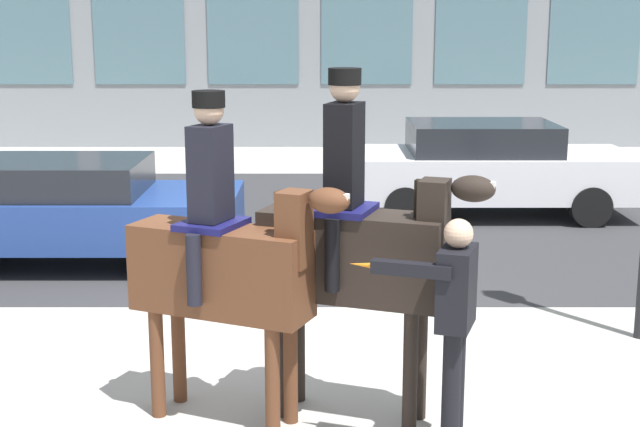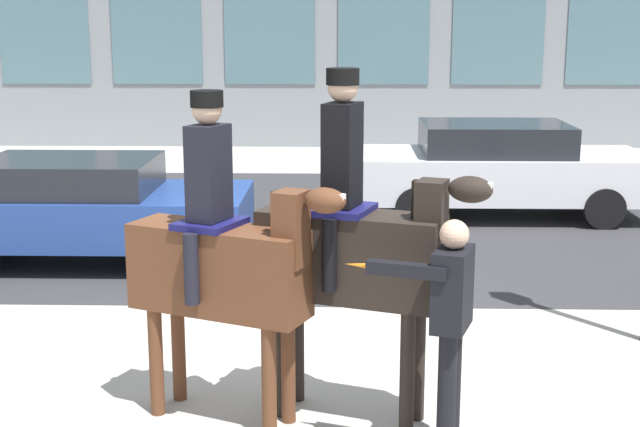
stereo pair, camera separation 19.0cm
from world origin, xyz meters
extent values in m
plane|color=#9E9B93|center=(0.00, 0.00, 0.00)|extent=(80.00, 80.00, 0.00)
cube|color=#2D2D30|center=(0.00, 4.75, 0.00)|extent=(24.48, 8.50, 0.01)
cube|color=slate|center=(-6.73, 12.83, 2.60)|extent=(2.15, 0.02, 2.18)
cube|color=slate|center=(-4.04, 12.83, 2.60)|extent=(2.15, 0.02, 2.18)
cube|color=slate|center=(-1.35, 12.83, 2.60)|extent=(2.15, 0.02, 2.18)
cube|color=slate|center=(1.35, 12.83, 2.60)|extent=(2.15, 0.02, 2.18)
cube|color=slate|center=(4.04, 12.83, 2.60)|extent=(2.15, 0.02, 2.18)
cube|color=slate|center=(6.73, 12.83, 2.60)|extent=(2.15, 0.02, 2.18)
cube|color=#59331E|center=(-0.50, -2.22, 1.19)|extent=(1.43, 0.95, 0.65)
cylinder|color=#59331E|center=(0.02, -2.27, 0.43)|extent=(0.11, 0.11, 0.86)
cylinder|color=#59331E|center=(-0.10, -2.56, 0.43)|extent=(0.11, 0.11, 0.86)
cylinder|color=#59331E|center=(-0.89, -1.88, 0.43)|extent=(0.11, 0.11, 0.86)
cylinder|color=#59331E|center=(-1.01, -2.17, 0.43)|extent=(0.11, 0.11, 0.86)
cube|color=#59331E|center=(0.06, -2.46, 1.56)|extent=(0.28, 0.30, 0.55)
cube|color=#382314|center=(-0.05, -2.41, 1.58)|extent=(0.07, 0.09, 0.49)
ellipsoid|color=#59331E|center=(0.30, -2.56, 1.79)|extent=(0.36, 0.30, 0.18)
cube|color=silver|center=(0.39, -2.60, 1.81)|extent=(0.12, 0.09, 0.07)
cylinder|color=#382314|center=(-1.16, -1.93, 1.08)|extent=(0.09, 0.09, 0.55)
cube|color=#14144C|center=(-0.56, -2.19, 1.53)|extent=(0.57, 0.60, 0.05)
cube|color=black|center=(-0.56, -2.19, 1.91)|extent=(0.33, 0.38, 0.70)
sphere|color=#D1A889|center=(-0.56, -2.19, 2.38)|extent=(0.22, 0.22, 0.22)
cylinder|color=black|center=(-0.56, -2.19, 2.45)|extent=(0.24, 0.24, 0.12)
cylinder|color=black|center=(-0.45, -1.94, 1.25)|extent=(0.11, 0.11, 0.52)
cylinder|color=black|center=(-0.67, -2.44, 1.25)|extent=(0.11, 0.11, 0.52)
cube|color=black|center=(0.48, -2.18, 1.29)|extent=(1.45, 0.87, 0.66)
cylinder|color=black|center=(1.00, -2.20, 0.48)|extent=(0.11, 0.11, 0.96)
cylinder|color=black|center=(0.90, -2.49, 0.48)|extent=(0.11, 0.11, 0.96)
cylinder|color=black|center=(0.07, -1.87, 0.48)|extent=(0.11, 0.11, 0.96)
cylinder|color=black|center=(-0.04, -2.16, 0.48)|extent=(0.11, 0.11, 0.96)
cube|color=black|center=(1.05, -2.38, 1.64)|extent=(0.27, 0.29, 0.51)
cube|color=black|center=(0.94, -2.34, 1.66)|extent=(0.06, 0.09, 0.46)
ellipsoid|color=black|center=(1.31, -2.47, 1.85)|extent=(0.36, 0.29, 0.19)
cube|color=silver|center=(1.40, -2.50, 1.87)|extent=(0.12, 0.08, 0.08)
cylinder|color=black|center=(-0.20, -1.94, 1.18)|extent=(0.09, 0.09, 0.55)
cube|color=#14144C|center=(0.42, -2.16, 1.64)|extent=(0.55, 0.59, 0.05)
cube|color=black|center=(0.42, -2.16, 2.05)|extent=(0.31, 0.37, 0.76)
sphere|color=#D1A889|center=(0.42, -2.16, 2.53)|extent=(0.22, 0.22, 0.22)
cylinder|color=black|center=(0.42, -2.16, 2.61)|extent=(0.24, 0.24, 0.12)
cylinder|color=black|center=(0.51, -1.90, 1.35)|extent=(0.11, 0.11, 0.53)
cylinder|color=black|center=(0.33, -2.41, 1.35)|extent=(0.11, 0.11, 0.53)
cylinder|color=black|center=(1.15, -2.86, 0.47)|extent=(0.13, 0.13, 0.94)
cylinder|color=black|center=(1.20, -2.71, 0.47)|extent=(0.13, 0.13, 0.94)
cube|color=black|center=(1.17, -2.78, 1.22)|extent=(0.34, 0.45, 0.56)
sphere|color=#D1A889|center=(1.17, -2.78, 1.60)|extent=(0.20, 0.20, 0.20)
cube|color=black|center=(0.85, -2.87, 1.38)|extent=(0.55, 0.26, 0.09)
cone|color=orange|center=(0.52, -2.76, 1.38)|extent=(0.18, 0.10, 0.04)
cube|color=navy|center=(-2.90, 2.28, 0.61)|extent=(4.24, 1.80, 0.60)
cube|color=black|center=(-3.01, 2.28, 1.11)|extent=(2.12, 1.58, 0.41)
cylinder|color=black|center=(-1.59, 1.46, 0.31)|extent=(0.62, 0.22, 0.62)
cylinder|color=black|center=(-1.59, 3.11, 0.31)|extent=(0.62, 0.22, 0.62)
cylinder|color=black|center=(-4.22, 3.11, 0.31)|extent=(0.62, 0.22, 0.62)
cube|color=silver|center=(2.87, 5.19, 0.65)|extent=(4.46, 1.90, 0.68)
cube|color=black|center=(2.76, 5.19, 1.22)|extent=(2.23, 1.67, 0.46)
cylinder|color=black|center=(4.25, 4.32, 0.30)|extent=(0.61, 0.23, 0.61)
cylinder|color=black|center=(4.25, 6.06, 0.30)|extent=(0.61, 0.23, 0.61)
cylinder|color=black|center=(1.49, 4.32, 0.30)|extent=(0.61, 0.23, 0.61)
cylinder|color=black|center=(1.49, 6.06, 0.30)|extent=(0.61, 0.23, 0.61)
camera|label=1|loc=(0.24, -8.59, 3.00)|focal=50.00mm
camera|label=2|loc=(0.43, -8.59, 3.00)|focal=50.00mm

